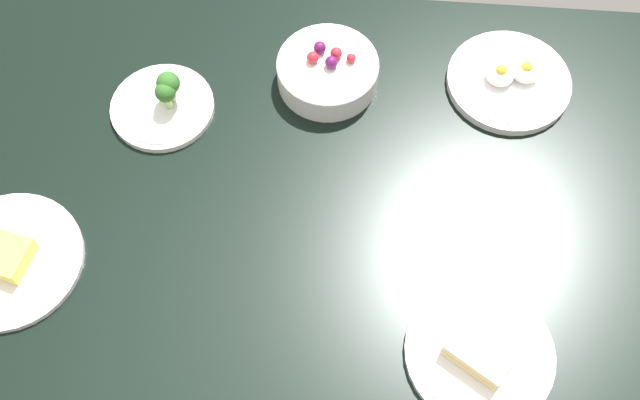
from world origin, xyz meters
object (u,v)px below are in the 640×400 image
(bowl_berries, at_px, (328,71))
(plate_eggs, at_px, (509,80))
(plate_sandwich, at_px, (480,352))
(plate_broccoli, at_px, (163,103))
(plate_cheese, at_px, (7,259))

(bowl_berries, xyz_separation_m, plate_eggs, (0.31, 0.02, -0.02))
(plate_sandwich, xyz_separation_m, plate_broccoli, (-0.52, 0.38, 0.00))
(plate_cheese, bearing_deg, plate_sandwich, -7.02)
(bowl_berries, xyz_separation_m, plate_cheese, (-0.45, -0.37, -0.02))
(bowl_berries, bearing_deg, plate_sandwich, -61.51)
(plate_sandwich, distance_m, plate_eggs, 0.48)
(plate_cheese, bearing_deg, plate_broccoli, 57.92)
(bowl_berries, relative_size, plate_cheese, 0.77)
(bowl_berries, distance_m, plate_broccoli, 0.28)
(plate_sandwich, bearing_deg, bowl_berries, 118.49)
(plate_sandwich, bearing_deg, plate_broccoli, 143.67)
(plate_broccoli, height_order, plate_eggs, plate_broccoli)
(bowl_berries, relative_size, plate_broccoli, 1.00)
(plate_sandwich, bearing_deg, plate_eggs, 82.97)
(bowl_berries, xyz_separation_m, plate_sandwich, (0.25, -0.46, -0.02))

